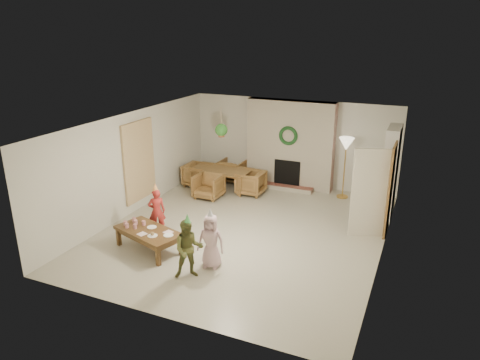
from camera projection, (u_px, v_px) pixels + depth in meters
The scene contains 56 objects.
floor at pixel (245, 230), 10.16m from camera, with size 7.00×7.00×0.00m, color #B7B29E.
ceiling at pixel (245, 123), 9.34m from camera, with size 7.00×7.00×0.00m, color white.
wall_back at pixel (292, 143), 12.78m from camera, with size 7.00×7.00×0.00m, color silver.
wall_front at pixel (156, 247), 6.71m from camera, with size 7.00×7.00×0.00m, color silver.
wall_left at pixel (133, 163), 10.88m from camera, with size 7.00×7.00×0.00m, color silver.
wall_right at pixel (387, 198), 8.62m from camera, with size 7.00×7.00×0.00m, color silver.
fireplace_mass at pixel (290, 144), 12.61m from camera, with size 2.50×0.40×2.50m, color #551619.
fireplace_hearth at pixel (285, 187), 12.69m from camera, with size 1.60×0.30×0.12m, color maroon.
fireplace_firebox at pixel (287, 173), 12.72m from camera, with size 0.75×0.12×0.75m, color black.
fireplace_wreath at pixel (288, 136), 12.31m from camera, with size 0.54×0.54×0.10m, color #18401E.
floor_lamp_base at pixel (342, 196), 12.14m from camera, with size 0.31×0.31×0.03m, color gold.
floor_lamp_post at pixel (344, 170), 11.89m from camera, with size 0.03×0.03×1.50m, color gold.
floor_lamp_shade at pixel (346, 144), 11.66m from camera, with size 0.40×0.40×0.33m, color beige.
bookshelf_carcass at pixel (390, 171), 10.72m from camera, with size 0.30×1.00×2.20m, color white.
bookshelf_shelf_a at pixel (386, 196), 10.94m from camera, with size 0.30×0.92×0.03m, color white.
bookshelf_shelf_b at pixel (388, 181), 10.81m from camera, with size 0.30×0.92×0.03m, color white.
bookshelf_shelf_c at pixel (390, 165), 10.68m from camera, with size 0.30×0.92×0.03m, color white.
bookshelf_shelf_d at pixel (392, 149), 10.55m from camera, with size 0.30×0.92×0.03m, color white.
books_row_lower at pixel (385, 193), 10.77m from camera, with size 0.20×0.40×0.24m, color maroon.
books_row_mid at pixel (388, 175), 10.82m from camera, with size 0.20×0.44×0.24m, color #295998.
books_row_upper at pixel (389, 161), 10.56m from camera, with size 0.20×0.36×0.22m, color #AD9825.
door_frame at pixel (390, 190), 9.75m from camera, with size 0.05×0.86×2.04m, color brown.
door_leaf at pixel (370, 194), 9.57m from camera, with size 0.05×0.80×2.00m, color beige.
curtain_panel at pixel (139, 161), 11.04m from camera, with size 0.06×1.20×2.00m, color beige.
dining_table at pixel (221, 179), 12.65m from camera, with size 1.70×0.95×0.60m, color brown.
dining_chair_near at pixel (208, 186), 12.00m from camera, with size 0.70×0.72×0.66m, color brown.
dining_chair_far at pixel (232, 171), 13.29m from camera, with size 0.70×0.72×0.66m, color brown.
dining_chair_left at pixel (198, 175), 12.93m from camera, with size 0.70×0.72×0.66m, color brown.
dining_chair_right at pixel (251, 183), 12.28m from camera, with size 0.70×0.72×0.66m, color brown.
hanging_plant_cord at pixel (221, 121), 11.25m from camera, with size 0.01×0.01×0.70m, color tan.
hanging_plant_pot at pixel (221, 135), 11.36m from camera, with size 0.16×0.16×0.12m, color brown.
hanging_plant_foliage at pixel (221, 130), 11.32m from camera, with size 0.32×0.32×0.32m, color #20541C.
coffee_table_top at pixel (148, 232), 9.14m from camera, with size 1.45×0.72×0.07m, color brown.
coffee_table_apron at pixel (149, 235), 9.17m from camera, with size 1.34×0.61×0.09m, color brown.
coffee_leg_fl at pixel (119, 237), 9.41m from camera, with size 0.08×0.08×0.38m, color brown.
coffee_leg_fr at pixel (158, 257), 8.59m from camera, with size 0.08×0.08×0.38m, color brown.
coffee_leg_bl at pixel (141, 228), 9.83m from camera, with size 0.08×0.08×0.38m, color brown.
coffee_leg_br at pixel (181, 246), 9.01m from camera, with size 0.08×0.08×0.38m, color brown.
cup_a at pixel (125, 223), 9.34m from camera, with size 0.08×0.08×0.10m, color silver.
cup_b at pixel (134, 220), 9.50m from camera, with size 0.08×0.08×0.10m, color silver.
cup_c at pixel (127, 226), 9.22m from camera, with size 0.08×0.08×0.10m, color silver.
cup_d at pixel (136, 222), 9.38m from camera, with size 0.08×0.08×0.10m, color silver.
cup_e at pixel (135, 226), 9.18m from camera, with size 0.08×0.08×0.10m, color silver.
cup_f at pixel (144, 223), 9.34m from camera, with size 0.08×0.08×0.10m, color silver.
plate_a at pixel (152, 227), 9.26m from camera, with size 0.20×0.20×0.01m, color white.
plate_b at pixel (153, 236), 8.88m from camera, with size 0.20×0.20×0.01m, color white.
plate_c at pixel (168, 235), 8.90m from camera, with size 0.20×0.20×0.01m, color white.
food_scoop at pixel (152, 234), 8.86m from camera, with size 0.08×0.08×0.08m, color tan.
napkin_left at pixel (142, 234), 8.95m from camera, with size 0.17×0.17×0.01m, color #EDAEB9.
napkin_right at pixel (168, 232), 9.03m from camera, with size 0.17×0.17×0.01m, color #EDAEB9.
child_red at pixel (157, 211), 9.87m from camera, with size 0.38×0.25×1.05m, color #A42723.
party_hat_red at pixel (155, 187), 9.68m from camera, with size 0.14×0.14×0.20m, color #FAE653.
child_plaid at pixel (189, 249), 8.09m from camera, with size 0.55×0.43×1.13m, color brown.
party_hat_plaid at pixel (187, 219), 7.90m from camera, with size 0.13×0.13×0.19m, color #4EB656.
child_pink at pixel (211, 241), 8.45m from camera, with size 0.53×0.34×1.08m, color beige.
party_hat_pink at pixel (210, 213), 8.26m from camera, with size 0.14×0.14×0.19m, color silver.
Camera 1 is at (3.58, -8.51, 4.39)m, focal length 33.20 mm.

